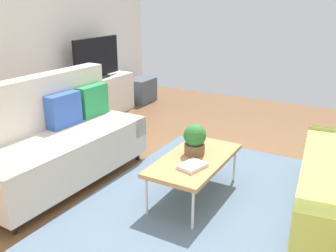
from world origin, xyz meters
The scene contains 13 objects.
ground_plane centered at (0.00, 0.00, 0.00)m, with size 7.68×7.68×0.00m, color brown.
area_rug centered at (-0.15, -0.24, 0.01)m, with size 2.90×2.20×0.01m, color slate.
couch_beige centered at (-0.48, 1.38, 0.45)m, with size 1.93×0.90×1.10m.
coffee_table centered at (-0.10, -0.04, 0.39)m, with size 1.10×0.56×0.42m.
tv_console centered at (1.48, 2.46, 0.32)m, with size 1.40×0.44×0.64m, color silver.
tv centered at (1.48, 2.44, 0.95)m, with size 1.00×0.20×0.64m.
storage_trunk centered at (2.58, 2.36, 0.22)m, with size 0.52×0.40×0.44m, color #4C5666.
potted_plant centered at (-0.02, 0.00, 0.57)m, with size 0.22×0.22×0.30m.
table_book_0 centered at (-0.31, -0.12, 0.44)m, with size 0.24×0.18×0.04m, color silver.
vase_0 centered at (0.90, 2.51, 0.73)m, with size 0.11×0.11×0.17m, color silver.
bottle_0 centered at (1.06, 2.42, 0.76)m, with size 0.04×0.04×0.24m, color red.
bottle_1 centered at (1.16, 2.42, 0.75)m, with size 0.05×0.05×0.23m, color #262626.
bottle_2 centered at (1.26, 2.42, 0.74)m, with size 0.05×0.05×0.20m, color #262626.
Camera 1 is at (-3.00, -1.40, 1.86)m, focal length 39.21 mm.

